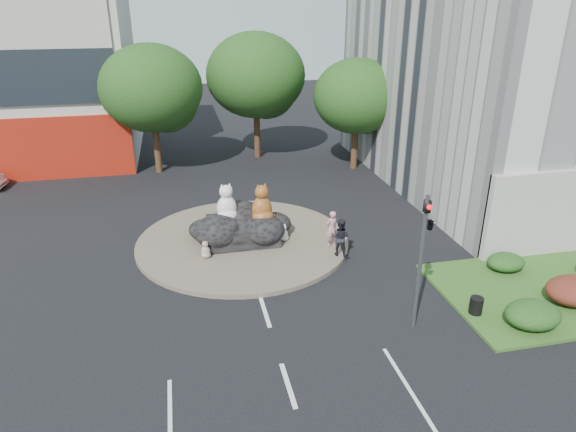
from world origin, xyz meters
The scene contains 19 objects.
ground centered at (0.00, 0.00, 0.00)m, with size 120.00×120.00×0.00m, color black.
roundabout_island centered at (0.00, 10.00, 0.10)m, with size 10.00×10.00×0.20m, color brown.
rock_plinth centered at (0.00, 10.00, 0.65)m, with size 3.20×2.60×0.90m, color black, non-canonical shape.
grass_verge centered at (12.00, 3.00, 0.06)m, with size 10.00×6.00×0.12m, color #31511B.
tree_left centered at (-3.93, 22.06, 5.25)m, with size 6.46×6.46×8.27m.
tree_mid centered at (3.07, 24.06, 5.56)m, with size 6.84×6.84×8.76m.
tree_right centered at (9.07, 20.06, 4.63)m, with size 5.70×5.70×7.30m.
hedge_near_green centered at (9.00, 1.00, 0.57)m, with size 2.00×1.60×0.90m, color #113713.
hedge_red centered at (11.50, 2.00, 0.61)m, with size 2.20×1.76×0.99m, color #521B16.
hedge_back_green centered at (10.50, 4.80, 0.48)m, with size 1.60×1.28×0.72m, color #113713.
traffic_light centered at (5.10, 2.00, 3.62)m, with size 0.44×1.24×5.00m.
street_lamp centered at (12.82, 8.00, 4.55)m, with size 2.34×0.22×8.06m.
cat_white centered at (-0.66, 10.37, 2.02)m, with size 1.10×0.95×1.83m, color silver, non-canonical shape.
cat_tabby centered at (0.93, 9.86, 2.04)m, with size 1.13×0.98×1.88m, color #A74E22, non-canonical shape.
kitten_calico centered at (-1.84, 8.53, 0.60)m, with size 0.48×0.42×0.81m, color beige, non-canonical shape.
kitten_white centered at (1.87, 9.51, 0.62)m, with size 0.50×0.43×0.83m, color silver, non-canonical shape.
pedestrian_pink centered at (3.90, 8.45, 1.06)m, with size 0.62×0.41×1.71m, color #C17D8B.
pedestrian_dark centered at (4.00, 7.48, 1.06)m, with size 0.84×0.65×1.72m, color black.
litter_bin centered at (7.50, 2.13, 0.44)m, with size 0.48×0.48×0.64m, color black.
Camera 1 is at (-2.64, -11.94, 10.79)m, focal length 32.00 mm.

